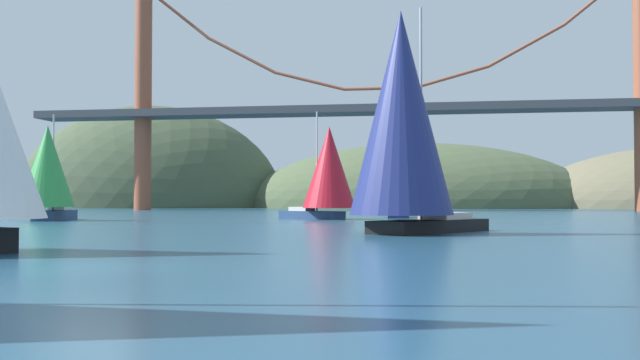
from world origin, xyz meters
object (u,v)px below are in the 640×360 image
at_px(sailboat_teal_sail, 398,176).
at_px(sailboat_navy_sail, 403,118).
at_px(sailboat_green_sail, 48,170).
at_px(sailboat_crimson_sail, 328,170).

bearing_deg(sailboat_teal_sail, sailboat_navy_sail, -86.76).
xyz_separation_m(sailboat_navy_sail, sailboat_green_sail, (-29.57, 17.92, -1.67)).
distance_m(sailboat_teal_sail, sailboat_green_sail, 32.25).
bearing_deg(sailboat_navy_sail, sailboat_crimson_sail, 106.48).
bearing_deg(sailboat_crimson_sail, sailboat_green_sail, -160.52).
bearing_deg(sailboat_green_sail, sailboat_navy_sail, -31.22).
bearing_deg(sailboat_navy_sail, sailboat_teal_sail, 93.24).
height_order(sailboat_navy_sail, sailboat_green_sail, sailboat_navy_sail).
height_order(sailboat_navy_sail, sailboat_teal_sail, sailboat_navy_sail).
height_order(sailboat_teal_sail, sailboat_green_sail, sailboat_green_sail).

